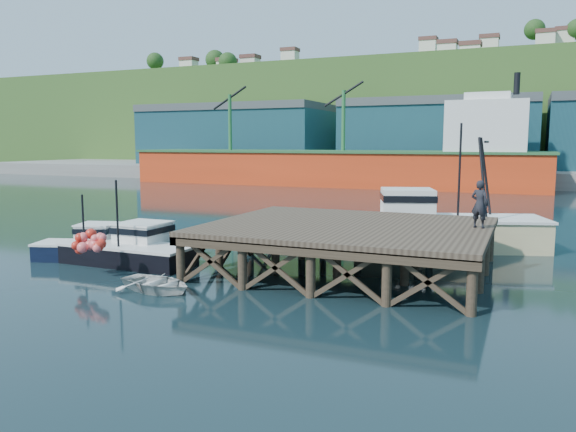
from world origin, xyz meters
The scene contains 12 objects.
ground centered at (0.00, 0.00, 0.00)m, with size 300.00×300.00×0.00m, color black.
wharf centered at (5.50, -0.19, 1.94)m, with size 12.00×10.00×2.62m.
far_quay centered at (0.00, 70.00, 1.00)m, with size 160.00×40.00×2.00m, color gray.
warehouse_left centered at (-35.00, 65.00, 6.50)m, with size 32.00×16.00×9.00m, color #184752.
warehouse_mid centered at (0.00, 65.00, 6.50)m, with size 28.00×16.00×9.00m, color #184752.
cargo_ship centered at (-8.46, 48.00, 3.31)m, with size 55.50×10.00×13.75m.
hillside centered at (0.00, 100.00, 11.00)m, with size 220.00×50.00×22.00m, color #2D511E.
boat_navy centered at (-6.99, -2.39, 0.66)m, with size 5.53×3.66×3.26m.
boat_black centered at (-4.46, -2.46, 0.74)m, with size 6.54×5.53×4.03m.
trawler centered at (8.69, 7.31, 1.39)m, with size 10.67×6.53×6.73m.
dinghy centered at (-0.26, -6.25, 0.33)m, with size 2.27×3.18×0.66m, color silver.
dockworker centered at (10.90, 1.10, 3.14)m, with size 0.74×0.48×2.03m, color black.
Camera 1 is at (12.70, -23.67, 5.72)m, focal length 35.00 mm.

